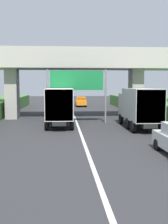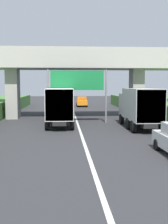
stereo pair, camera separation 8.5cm
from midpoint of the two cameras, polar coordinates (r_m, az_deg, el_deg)
The scene contains 7 objects.
lane_centre_stripe at distance 26.46m, azimuth -1.34°, elevation -2.72°, with size 0.20×90.89×0.01m, color white.
overpass_bridge at distance 32.63m, azimuth -1.91°, elevation 9.07°, with size 40.00×4.80×7.75m.
overhead_highway_sign at distance 28.05m, azimuth -1.54°, elevation 5.65°, with size 5.88×0.18×5.25m.
truck_black at distance 26.02m, azimuth -4.99°, elevation 1.40°, with size 2.44×7.30×3.44m.
truck_blue at distance 35.11m, azimuth -5.21°, elevation 2.40°, with size 2.44×7.30×3.44m.
truck_silver at distance 25.08m, azimuth 10.80°, elevation 1.18°, with size 2.44×7.30×3.44m.
car_orange at distance 50.52m, azimuth -0.67°, elevation 2.08°, with size 1.86×4.10×1.72m.
Camera 1 is at (-1.32, -0.72, 3.69)m, focal length 45.87 mm.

